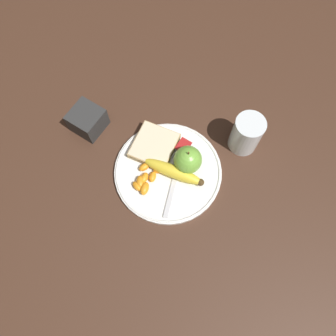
% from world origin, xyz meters
% --- Properties ---
extents(ground_plane, '(3.00, 3.00, 0.00)m').
position_xyz_m(ground_plane, '(0.00, 0.00, 0.00)').
color(ground_plane, '#42281C').
extents(plate, '(0.27, 0.27, 0.01)m').
position_xyz_m(plate, '(0.00, 0.00, 0.01)').
color(plate, white).
rests_on(plate, ground_plane).
extents(juice_glass, '(0.08, 0.08, 0.11)m').
position_xyz_m(juice_glass, '(-0.18, 0.12, 0.05)').
color(juice_glass, silver).
rests_on(juice_glass, ground_plane).
extents(apple, '(0.07, 0.07, 0.08)m').
position_xyz_m(apple, '(-0.04, 0.03, 0.05)').
color(apple, '#72B23D').
rests_on(apple, plate).
extents(banana, '(0.06, 0.16, 0.03)m').
position_xyz_m(banana, '(-0.00, 0.02, 0.03)').
color(banana, yellow).
rests_on(banana, plate).
extents(bread_slice, '(0.12, 0.12, 0.02)m').
position_xyz_m(bread_slice, '(-0.04, -0.07, 0.02)').
color(bread_slice, tan).
rests_on(bread_slice, plate).
extents(fork, '(0.19, 0.08, 0.00)m').
position_xyz_m(fork, '(-0.00, 0.02, 0.01)').
color(fork, silver).
rests_on(fork, plate).
extents(jam_packet, '(0.04, 0.03, 0.02)m').
position_xyz_m(jam_packet, '(-0.07, -0.00, 0.02)').
color(jam_packet, white).
rests_on(jam_packet, plate).
extents(orange_segment_0, '(0.03, 0.03, 0.01)m').
position_xyz_m(orange_segment_0, '(0.01, -0.02, 0.02)').
color(orange_segment_0, orange).
rests_on(orange_segment_0, plate).
extents(orange_segment_1, '(0.03, 0.02, 0.02)m').
position_xyz_m(orange_segment_1, '(0.05, -0.04, 0.02)').
color(orange_segment_1, orange).
rests_on(orange_segment_1, plate).
extents(orange_segment_2, '(0.03, 0.03, 0.02)m').
position_xyz_m(orange_segment_2, '(0.03, -0.05, 0.02)').
color(orange_segment_2, orange).
rests_on(orange_segment_2, plate).
extents(orange_segment_3, '(0.03, 0.03, 0.02)m').
position_xyz_m(orange_segment_3, '(0.04, -0.02, 0.02)').
color(orange_segment_3, orange).
rests_on(orange_segment_3, plate).
extents(orange_segment_4, '(0.04, 0.04, 0.02)m').
position_xyz_m(orange_segment_4, '(0.06, -0.04, 0.02)').
color(orange_segment_4, orange).
rests_on(orange_segment_4, plate).
extents(orange_segment_5, '(0.02, 0.03, 0.02)m').
position_xyz_m(orange_segment_5, '(0.08, -0.04, 0.02)').
color(orange_segment_5, orange).
rests_on(orange_segment_5, plate).
extents(orange_segment_6, '(0.04, 0.03, 0.02)m').
position_xyz_m(orange_segment_6, '(0.07, -0.02, 0.02)').
color(orange_segment_6, orange).
rests_on(orange_segment_6, plate).
extents(condiment_caddy, '(0.08, 0.08, 0.06)m').
position_xyz_m(condiment_caddy, '(-0.00, -0.25, 0.03)').
color(condiment_caddy, '#2D2D2D').
rests_on(condiment_caddy, ground_plane).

